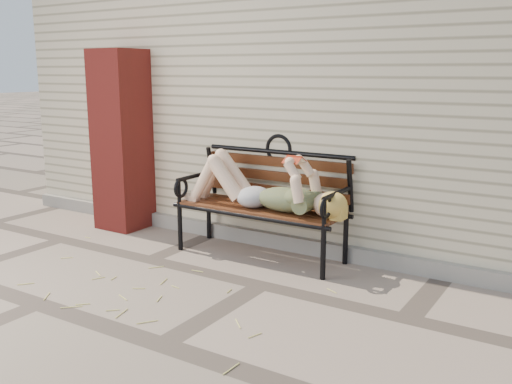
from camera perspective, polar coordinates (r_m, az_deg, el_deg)
The scene contains 7 objects.
ground at distance 4.85m, azimuth 0.52°, elevation -9.31°, with size 80.00×80.00×0.00m, color gray.
house_wall at distance 7.25m, azimuth 13.22°, elevation 9.62°, with size 8.00×4.00×3.00m, color beige.
foundation_strip at distance 5.63m, azimuth 5.72°, elevation -5.51°, with size 8.00×0.10×0.15m, color gray.
brick_pillar at distance 6.60m, azimuth -13.27°, elevation 5.05°, with size 0.50×0.50×2.00m, color maroon.
garden_bench at distance 5.49m, azimuth 0.98°, elevation 0.31°, with size 1.79×0.71×1.16m.
reading_woman at distance 5.36m, azimuth 0.33°, elevation 0.44°, with size 1.69×0.38×0.53m.
straw_scatter at distance 5.13m, azimuth -14.25°, elevation -8.42°, with size 2.91×1.54×0.01m.
Camera 1 is at (2.36, -3.85, 1.77)m, focal length 40.00 mm.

